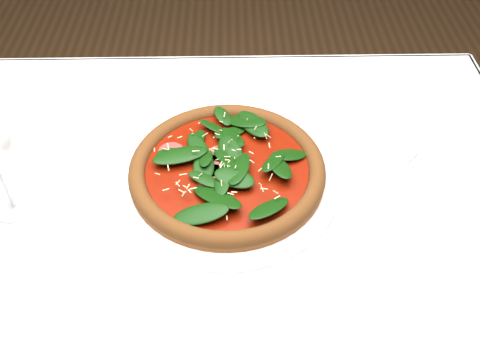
{
  "coord_description": "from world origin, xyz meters",
  "views": [
    {
      "loc": [
        0.07,
        -0.6,
        1.4
      ],
      "look_at": [
        0.09,
        0.01,
        0.77
      ],
      "focal_mm": 40.0,
      "sensor_mm": 36.0,
      "label": 1
    }
  ],
  "objects": [
    {
      "name": "saucer_far",
      "position": [
        0.34,
        0.12,
        0.76
      ],
      "size": [
        0.14,
        0.14,
        0.01
      ],
      "color": "white",
      "rests_on": "dining_table"
    },
    {
      "name": "dining_table",
      "position": [
        0.0,
        0.0,
        0.65
      ],
      "size": [
        1.21,
        0.81,
        0.75
      ],
      "color": "silver",
      "rests_on": "ground"
    },
    {
      "name": "pizza",
      "position": [
        0.07,
        0.03,
        0.78
      ],
      "size": [
        0.41,
        0.41,
        0.04
      ],
      "rotation": [
        0.0,
        0.0,
        0.29
      ],
      "color": "#9B5C25",
      "rests_on": "plate"
    },
    {
      "name": "plate",
      "position": [
        0.07,
        0.03,
        0.76
      ],
      "size": [
        0.38,
        0.38,
        0.02
      ],
      "color": "white",
      "rests_on": "dining_table"
    }
  ]
}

